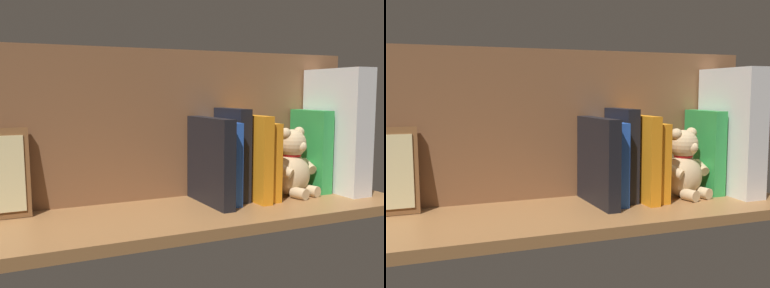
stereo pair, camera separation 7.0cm
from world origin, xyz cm
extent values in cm
cube|color=#9E6B3D|center=(0.00, 0.00, -1.10)|extent=(97.43, 29.73, 2.20)
cube|color=brown|center=(0.00, -12.62, 16.94)|extent=(97.43, 1.50, 33.88)
cube|color=white|center=(-39.88, -1.89, 14.94)|extent=(5.56, 18.96, 29.88)
cube|color=green|center=(-34.78, -5.09, 9.94)|extent=(3.15, 12.76, 19.88)
ellipsoid|color=#D1B284|center=(-27.13, -2.46, 4.88)|extent=(11.06, 10.36, 9.75)
sphere|color=#D1B284|center=(-27.13, -2.46, 12.26)|extent=(6.70, 6.70, 6.70)
sphere|color=#D1B284|center=(-29.56, -3.09, 14.78)|extent=(2.59, 2.59, 2.59)
sphere|color=#D1B284|center=(-24.70, -1.82, 14.78)|extent=(2.59, 2.59, 2.59)
sphere|color=beige|center=(-27.85, 0.30, 11.76)|extent=(2.59, 2.59, 2.59)
cylinder|color=#D1B284|center=(-31.92, -2.45, 6.58)|extent=(2.72, 4.98, 3.61)
cylinder|color=#D1B284|center=(-22.95, -0.11, 6.58)|extent=(4.60, 5.24, 3.61)
cylinder|color=#D1B284|center=(-30.30, 1.00, 1.29)|extent=(3.43, 4.19, 2.59)
cylinder|color=#D1B284|center=(-26.05, 2.11, 1.29)|extent=(3.43, 4.19, 2.59)
torus|color=red|center=(-27.13, -2.46, 9.60)|extent=(5.43, 5.43, 0.76)
cube|color=orange|center=(-19.06, -3.97, 8.72)|extent=(2.39, 15.00, 17.44)
cube|color=orange|center=(-15.88, -3.39, 9.58)|extent=(2.49, 16.16, 19.17)
cube|color=black|center=(-12.45, -5.20, 10.32)|extent=(2.88, 12.54, 20.64)
cube|color=blue|center=(-8.98, -3.99, 8.94)|extent=(2.57, 14.96, 17.88)
cube|color=black|center=(-5.56, -2.64, 9.42)|extent=(2.79, 17.66, 18.85)
camera|label=1|loc=(40.33, 86.53, 24.40)|focal=43.74mm
camera|label=2|loc=(33.87, 89.25, 24.40)|focal=43.74mm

